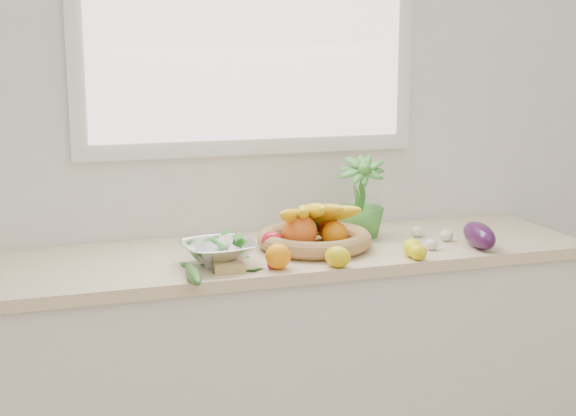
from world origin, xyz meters
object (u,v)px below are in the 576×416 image
object	(u,v)px
eggplant	(479,235)
colander_with_spinach	(218,247)
cucumber	(193,274)
apple	(272,242)
potted_herb	(360,199)
fruit_basket	(314,233)

from	to	relation	value
eggplant	colander_with_spinach	bearing A→B (deg)	176.44
eggplant	cucumber	bearing A→B (deg)	-175.46
apple	cucumber	distance (m)	0.40
eggplant	potted_herb	bearing A→B (deg)	140.22
fruit_basket	potted_herb	bearing A→B (deg)	26.07
apple	cucumber	world-z (taller)	apple
fruit_basket	colander_with_spinach	world-z (taller)	fruit_basket
cucumber	potted_herb	world-z (taller)	potted_herb
eggplant	colander_with_spinach	distance (m)	0.93
fruit_basket	colander_with_spinach	size ratio (longest dim) A/B	1.62
potted_herb	colander_with_spinach	world-z (taller)	potted_herb
apple	eggplant	distance (m)	0.73
potted_herb	colander_with_spinach	distance (m)	0.64
cucumber	fruit_basket	xyz separation A→B (m)	(0.48, 0.25, 0.04)
cucumber	colander_with_spinach	size ratio (longest dim) A/B	0.84
fruit_basket	colander_with_spinach	xyz separation A→B (m)	(-0.37, -0.11, 0.01)
eggplant	fruit_basket	xyz separation A→B (m)	(-0.56, 0.17, 0.01)
potted_herb	fruit_basket	size ratio (longest dim) A/B	0.74
cucumber	fruit_basket	world-z (taller)	fruit_basket
cucumber	potted_herb	bearing A→B (deg)	27.25
potted_herb	fruit_basket	distance (m)	0.26
apple	potted_herb	xyz separation A→B (m)	(0.38, 0.13, 0.10)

